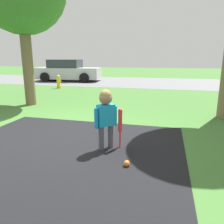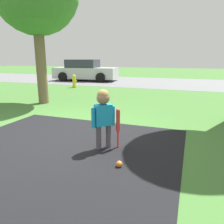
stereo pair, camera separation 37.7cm
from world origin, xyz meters
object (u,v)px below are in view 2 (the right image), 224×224
at_px(sports_ball, 119,164).
at_px(fire_hydrant, 74,81).
at_px(baseball_bat, 118,123).
at_px(child, 103,111).
at_px(parked_car, 85,71).

xyz_separation_m(sports_ball, fire_hydrant, (-4.65, 7.02, 0.27)).
xyz_separation_m(baseball_bat, fire_hydrant, (-4.42, 6.40, -0.11)).
height_order(child, baseball_bat, child).
xyz_separation_m(sports_ball, parked_car, (-5.67, 10.25, 0.58)).
xyz_separation_m(child, fire_hydrant, (-4.22, 6.50, -0.31)).
distance_m(child, parked_car, 11.05).
bearing_deg(sports_ball, child, 130.30).
bearing_deg(child, baseball_bat, -16.14).
distance_m(baseball_bat, parked_car, 11.06).
bearing_deg(parked_car, child, -67.40).
relative_size(baseball_bat, sports_ball, 7.61).
height_order(sports_ball, parked_car, parked_car).
height_order(sports_ball, fire_hydrant, fire_hydrant).
distance_m(child, fire_hydrant, 7.76).
bearing_deg(parked_car, fire_hydrant, -78.18).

